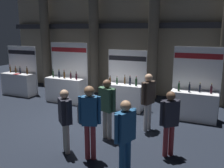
{
  "coord_description": "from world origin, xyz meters",
  "views": [
    {
      "loc": [
        4.05,
        -6.62,
        2.98
      ],
      "look_at": [
        0.69,
        1.05,
        1.12
      ],
      "focal_mm": 38.7,
      "sensor_mm": 36.0,
      "label": 1
    }
  ],
  "objects_px": {
    "visitor_1": "(170,119)",
    "exhibitor_booth_3": "(194,102)",
    "exhibitor_booth_1": "(66,87)",
    "exhibitor_booth_2": "(124,94)",
    "trash_bin": "(83,113)",
    "visitor_6": "(125,132)",
    "visitor_0": "(90,117)",
    "exhibitor_booth_0": "(19,82)",
    "visitor_3": "(107,104)",
    "visitor_2": "(148,97)",
    "visitor_5": "(65,115)"
  },
  "relations": [
    {
      "from": "visitor_1",
      "to": "exhibitor_booth_3",
      "type": "bearing_deg",
      "value": 40.93
    },
    {
      "from": "exhibitor_booth_1",
      "to": "exhibitor_booth_2",
      "type": "bearing_deg",
      "value": 1.43
    },
    {
      "from": "trash_bin",
      "to": "visitor_6",
      "type": "distance_m",
      "value": 3.38
    },
    {
      "from": "visitor_0",
      "to": "exhibitor_booth_1",
      "type": "bearing_deg",
      "value": 110.97
    },
    {
      "from": "trash_bin",
      "to": "visitor_6",
      "type": "relative_size",
      "value": 0.38
    },
    {
      "from": "exhibitor_booth_0",
      "to": "visitor_1",
      "type": "distance_m",
      "value": 8.12
    },
    {
      "from": "exhibitor_booth_1",
      "to": "exhibitor_booth_2",
      "type": "xyz_separation_m",
      "value": [
        2.61,
        0.07,
        -0.04
      ]
    },
    {
      "from": "exhibitor_booth_2",
      "to": "trash_bin",
      "type": "bearing_deg",
      "value": -112.49
    },
    {
      "from": "exhibitor_booth_1",
      "to": "visitor_6",
      "type": "xyz_separation_m",
      "value": [
        4.21,
        -4.09,
        0.35
      ]
    },
    {
      "from": "exhibitor_booth_0",
      "to": "exhibitor_booth_3",
      "type": "xyz_separation_m",
      "value": [
        7.87,
        -0.11,
        -0.0
      ]
    },
    {
      "from": "exhibitor_booth_0",
      "to": "visitor_0",
      "type": "distance_m",
      "value": 7.06
    },
    {
      "from": "visitor_3",
      "to": "exhibitor_booth_0",
      "type": "bearing_deg",
      "value": 176.07
    },
    {
      "from": "visitor_2",
      "to": "exhibitor_booth_2",
      "type": "bearing_deg",
      "value": -120.4
    },
    {
      "from": "exhibitor_booth_3",
      "to": "visitor_0",
      "type": "distance_m",
      "value": 4.24
    },
    {
      "from": "exhibitor_booth_2",
      "to": "visitor_1",
      "type": "xyz_separation_m",
      "value": [
        2.27,
        -2.94,
        0.36
      ]
    },
    {
      "from": "exhibitor_booth_3",
      "to": "visitor_5",
      "type": "xyz_separation_m",
      "value": [
        -2.67,
        -3.68,
        0.36
      ]
    },
    {
      "from": "exhibitor_booth_0",
      "to": "exhibitor_booth_2",
      "type": "xyz_separation_m",
      "value": [
        5.29,
        -0.01,
        -0.02
      ]
    },
    {
      "from": "visitor_3",
      "to": "visitor_6",
      "type": "height_order",
      "value": "visitor_3"
    },
    {
      "from": "exhibitor_booth_1",
      "to": "visitor_1",
      "type": "height_order",
      "value": "exhibitor_booth_1"
    },
    {
      "from": "exhibitor_booth_3",
      "to": "visitor_5",
      "type": "bearing_deg",
      "value": -126.0
    },
    {
      "from": "exhibitor_booth_0",
      "to": "visitor_1",
      "type": "xyz_separation_m",
      "value": [
        7.56,
        -2.95,
        0.35
      ]
    },
    {
      "from": "visitor_6",
      "to": "exhibitor_booth_1",
      "type": "bearing_deg",
      "value": 67.17
    },
    {
      "from": "exhibitor_booth_2",
      "to": "visitor_1",
      "type": "bearing_deg",
      "value": -52.42
    },
    {
      "from": "exhibitor_booth_0",
      "to": "exhibitor_booth_1",
      "type": "relative_size",
      "value": 0.91
    },
    {
      "from": "visitor_2",
      "to": "visitor_6",
      "type": "relative_size",
      "value": 1.06
    },
    {
      "from": "trash_bin",
      "to": "visitor_3",
      "type": "xyz_separation_m",
      "value": [
        1.27,
        -0.83,
        0.71
      ]
    },
    {
      "from": "exhibitor_booth_0",
      "to": "visitor_6",
      "type": "bearing_deg",
      "value": -31.13
    },
    {
      "from": "trash_bin",
      "to": "visitor_2",
      "type": "distance_m",
      "value": 2.27
    },
    {
      "from": "exhibitor_booth_2",
      "to": "visitor_2",
      "type": "height_order",
      "value": "exhibitor_booth_2"
    },
    {
      "from": "exhibitor_booth_0",
      "to": "visitor_3",
      "type": "relative_size",
      "value": 1.34
    },
    {
      "from": "visitor_2",
      "to": "visitor_6",
      "type": "distance_m",
      "value": 2.52
    },
    {
      "from": "exhibitor_booth_0",
      "to": "visitor_5",
      "type": "height_order",
      "value": "exhibitor_booth_0"
    },
    {
      "from": "exhibitor_booth_3",
      "to": "visitor_3",
      "type": "height_order",
      "value": "exhibitor_booth_3"
    },
    {
      "from": "exhibitor_booth_2",
      "to": "visitor_2",
      "type": "xyz_separation_m",
      "value": [
        1.39,
        -1.65,
        0.46
      ]
    },
    {
      "from": "exhibitor_booth_2",
      "to": "visitor_3",
      "type": "height_order",
      "value": "exhibitor_booth_2"
    },
    {
      "from": "exhibitor_booth_2",
      "to": "exhibitor_booth_3",
      "type": "height_order",
      "value": "exhibitor_booth_3"
    },
    {
      "from": "exhibitor_booth_3",
      "to": "visitor_0",
      "type": "relative_size",
      "value": 1.38
    },
    {
      "from": "exhibitor_booth_2",
      "to": "visitor_0",
      "type": "height_order",
      "value": "exhibitor_booth_2"
    },
    {
      "from": "trash_bin",
      "to": "visitor_3",
      "type": "distance_m",
      "value": 1.68
    },
    {
      "from": "visitor_1",
      "to": "visitor_0",
      "type": "bearing_deg",
      "value": 165.53
    },
    {
      "from": "exhibitor_booth_0",
      "to": "exhibitor_booth_3",
      "type": "bearing_deg",
      "value": -0.81
    },
    {
      "from": "visitor_1",
      "to": "visitor_5",
      "type": "xyz_separation_m",
      "value": [
        -2.37,
        -0.84,
        0.01
      ]
    },
    {
      "from": "visitor_5",
      "to": "exhibitor_booth_0",
      "type": "bearing_deg",
      "value": -173.98
    },
    {
      "from": "visitor_6",
      "to": "exhibitor_booth_3",
      "type": "bearing_deg",
      "value": 7.91
    },
    {
      "from": "visitor_3",
      "to": "exhibitor_booth_1",
      "type": "bearing_deg",
      "value": 160.96
    },
    {
      "from": "exhibitor_booth_3",
      "to": "visitor_2",
      "type": "distance_m",
      "value": 2.0
    },
    {
      "from": "trash_bin",
      "to": "visitor_0",
      "type": "relative_size",
      "value": 0.35
    },
    {
      "from": "visitor_0",
      "to": "visitor_3",
      "type": "bearing_deg",
      "value": 75.56
    },
    {
      "from": "exhibitor_booth_2",
      "to": "visitor_6",
      "type": "xyz_separation_m",
      "value": [
        1.6,
        -4.16,
        0.39
      ]
    },
    {
      "from": "exhibitor_booth_3",
      "to": "trash_bin",
      "type": "height_order",
      "value": "exhibitor_booth_3"
    }
  ]
}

